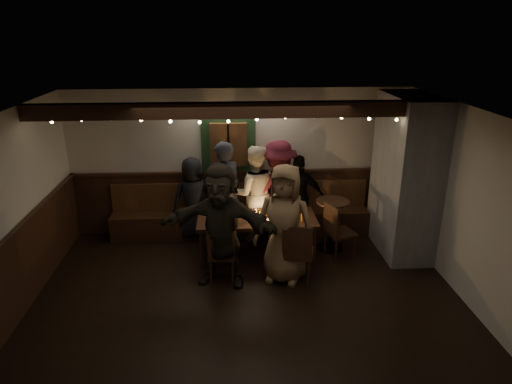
{
  "coord_description": "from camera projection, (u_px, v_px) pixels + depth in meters",
  "views": [
    {
      "loc": [
        -0.23,
        -5.34,
        3.6
      ],
      "look_at": [
        0.23,
        1.6,
        1.05
      ],
      "focal_mm": 32.0,
      "sensor_mm": 36.0,
      "label": 1
    }
  ],
  "objects": [
    {
      "name": "person_g",
      "position": [
        284.0,
        224.0,
        6.59
      ],
      "size": [
        1.02,
        0.84,
        1.79
      ],
      "primitive_type": "imported",
      "rotation": [
        0.0,
        0.0,
        -0.35
      ],
      "color": "#916F4C",
      "rests_on": "ground"
    },
    {
      "name": "chair_near_right",
      "position": [
        298.0,
        250.0,
        6.6
      ],
      "size": [
        0.52,
        0.52,
        0.95
      ],
      "color": "#321B10",
      "rests_on": "ground"
    },
    {
      "name": "person_b",
      "position": [
        223.0,
        192.0,
        7.82
      ],
      "size": [
        0.75,
        0.6,
        1.8
      ],
      "primitive_type": "imported",
      "rotation": [
        0.0,
        0.0,
        3.44
      ],
      "color": "#21232D",
      "rests_on": "ground"
    },
    {
      "name": "room",
      "position": [
        309.0,
        193.0,
        7.28
      ],
      "size": [
        6.02,
        5.01,
        2.62
      ],
      "color": "black",
      "rests_on": "ground"
    },
    {
      "name": "dining_table",
      "position": [
        257.0,
        221.0,
        7.36
      ],
      "size": [
        1.91,
        0.82,
        0.83
      ],
      "color": "#321B10",
      "rests_on": "ground"
    },
    {
      "name": "person_c",
      "position": [
        255.0,
        193.0,
        7.93
      ],
      "size": [
        0.83,
        0.65,
        1.7
      ],
      "primitive_type": "imported",
      "rotation": [
        0.0,
        0.0,
        3.16
      ],
      "color": "beige",
      "rests_on": "ground"
    },
    {
      "name": "person_e",
      "position": [
        299.0,
        196.0,
        8.08
      ],
      "size": [
        0.93,
        0.51,
        1.5
      ],
      "primitive_type": "imported",
      "rotation": [
        0.0,
        0.0,
        2.97
      ],
      "color": "black",
      "rests_on": "ground"
    },
    {
      "name": "person_d",
      "position": [
        278.0,
        190.0,
        7.98
      ],
      "size": [
        1.29,
        1.0,
        1.77
      ],
      "primitive_type": "imported",
      "rotation": [
        0.0,
        0.0,
        3.48
      ],
      "color": "#43101D",
      "rests_on": "ground"
    },
    {
      "name": "chair_end",
      "position": [
        336.0,
        228.0,
        7.34
      ],
      "size": [
        0.53,
        0.53,
        0.93
      ],
      "color": "#321B10",
      "rests_on": "ground"
    },
    {
      "name": "high_top",
      "position": [
        332.0,
        219.0,
        7.64
      ],
      "size": [
        0.55,
        0.55,
        0.87
      ],
      "color": "black",
      "rests_on": "ground"
    },
    {
      "name": "person_a",
      "position": [
        194.0,
        199.0,
        7.97
      ],
      "size": [
        0.83,
        0.65,
        1.49
      ],
      "primitive_type": "imported",
      "rotation": [
        0.0,
        0.0,
        3.42
      ],
      "color": "black",
      "rests_on": "ground"
    },
    {
      "name": "chair_near_left",
      "position": [
        222.0,
        252.0,
        6.64
      ],
      "size": [
        0.42,
        0.42,
        0.87
      ],
      "color": "#321B10",
      "rests_on": "ground"
    },
    {
      "name": "person_f",
      "position": [
        221.0,
        226.0,
        6.5
      ],
      "size": [
        1.77,
        0.97,
        1.82
      ],
      "primitive_type": "imported",
      "rotation": [
        0.0,
        0.0,
        -0.27
      ],
      "color": "black",
      "rests_on": "ground"
    }
  ]
}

